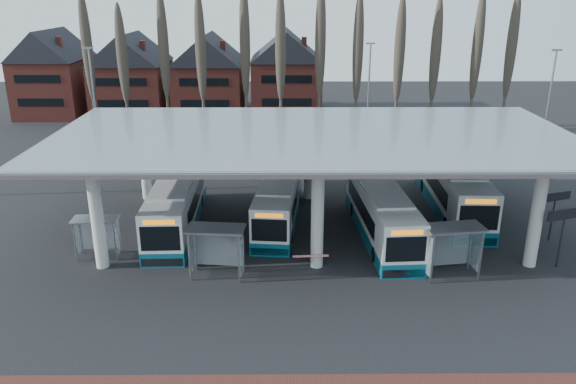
{
  "coord_description": "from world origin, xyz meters",
  "views": [
    {
      "loc": [
        -1.81,
        -25.77,
        14.64
      ],
      "look_at": [
        -1.57,
        7.0,
        2.8
      ],
      "focal_mm": 35.0,
      "sensor_mm": 36.0,
      "label": 1
    }
  ],
  "objects_px": {
    "shelter_0": "(97,228)",
    "shelter_1": "(217,240)",
    "bus_0": "(177,205)",
    "shelter_2": "(452,239)",
    "bus_3": "(452,187)",
    "bus_1": "(279,200)",
    "bus_2": "(381,213)"
  },
  "relations": [
    {
      "from": "bus_0",
      "to": "shelter_1",
      "type": "bearing_deg",
      "value": -64.82
    },
    {
      "from": "bus_1",
      "to": "bus_0",
      "type": "bearing_deg",
      "value": -166.46
    },
    {
      "from": "bus_3",
      "to": "shelter_0",
      "type": "distance_m",
      "value": 23.66
    },
    {
      "from": "bus_3",
      "to": "shelter_0",
      "type": "relative_size",
      "value": 4.72
    },
    {
      "from": "bus_1",
      "to": "shelter_2",
      "type": "xyz_separation_m",
      "value": [
        9.29,
        -7.71,
        0.68
      ]
    },
    {
      "from": "shelter_1",
      "to": "bus_2",
      "type": "bearing_deg",
      "value": 34.27
    },
    {
      "from": "shelter_1",
      "to": "shelter_0",
      "type": "bearing_deg",
      "value": 167.65
    },
    {
      "from": "bus_3",
      "to": "shelter_2",
      "type": "distance_m",
      "value": 10.12
    },
    {
      "from": "bus_1",
      "to": "shelter_0",
      "type": "distance_m",
      "value": 11.67
    },
    {
      "from": "bus_1",
      "to": "bus_3",
      "type": "distance_m",
      "value": 12.28
    },
    {
      "from": "shelter_1",
      "to": "bus_0",
      "type": "bearing_deg",
      "value": 122.63
    },
    {
      "from": "bus_2",
      "to": "shelter_0",
      "type": "height_order",
      "value": "bus_2"
    },
    {
      "from": "bus_3",
      "to": "shelter_2",
      "type": "xyz_separation_m",
      "value": [
        -2.82,
        -9.71,
        0.48
      ]
    },
    {
      "from": "bus_0",
      "to": "bus_2",
      "type": "xyz_separation_m",
      "value": [
        13.02,
        -1.46,
        -0.02
      ]
    },
    {
      "from": "bus_0",
      "to": "bus_1",
      "type": "height_order",
      "value": "bus_0"
    },
    {
      "from": "bus_0",
      "to": "bus_2",
      "type": "relative_size",
      "value": 1.0
    },
    {
      "from": "bus_1",
      "to": "shelter_1",
      "type": "bearing_deg",
      "value": -107.79
    },
    {
      "from": "bus_1",
      "to": "shelter_0",
      "type": "bearing_deg",
      "value": -147.76
    },
    {
      "from": "bus_1",
      "to": "shelter_2",
      "type": "relative_size",
      "value": 3.34
    },
    {
      "from": "bus_0",
      "to": "bus_1",
      "type": "xyz_separation_m",
      "value": [
        6.62,
        0.96,
        -0.09
      ]
    },
    {
      "from": "bus_1",
      "to": "shelter_0",
      "type": "height_order",
      "value": "bus_1"
    },
    {
      "from": "shelter_2",
      "to": "bus_0",
      "type": "bearing_deg",
      "value": 148.39
    },
    {
      "from": "shelter_1",
      "to": "shelter_2",
      "type": "bearing_deg",
      "value": 5.51
    },
    {
      "from": "shelter_0",
      "to": "shelter_1",
      "type": "distance_m",
      "value": 7.53
    },
    {
      "from": "bus_2",
      "to": "shelter_0",
      "type": "relative_size",
      "value": 4.39
    },
    {
      "from": "bus_1",
      "to": "shelter_1",
      "type": "height_order",
      "value": "bus_1"
    },
    {
      "from": "bus_0",
      "to": "bus_3",
      "type": "xyz_separation_m",
      "value": [
        18.73,
        2.95,
        0.1
      ]
    },
    {
      "from": "bus_0",
      "to": "bus_1",
      "type": "distance_m",
      "value": 6.69
    },
    {
      "from": "bus_1",
      "to": "bus_3",
      "type": "height_order",
      "value": "bus_3"
    },
    {
      "from": "bus_0",
      "to": "bus_1",
      "type": "relative_size",
      "value": 1.06
    },
    {
      "from": "bus_0",
      "to": "shelter_2",
      "type": "distance_m",
      "value": 17.3
    },
    {
      "from": "bus_0",
      "to": "shelter_2",
      "type": "height_order",
      "value": "bus_0"
    }
  ]
}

